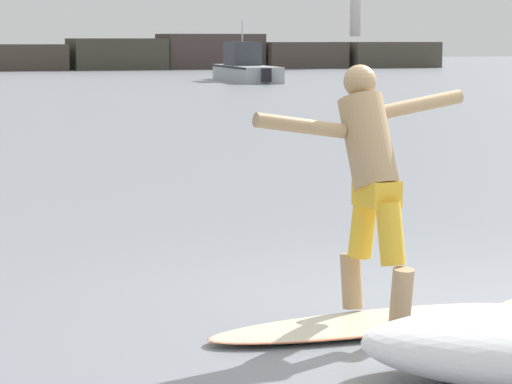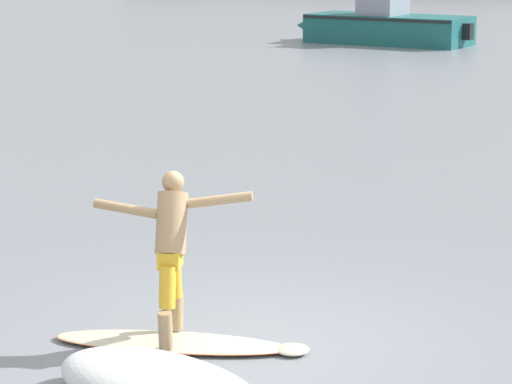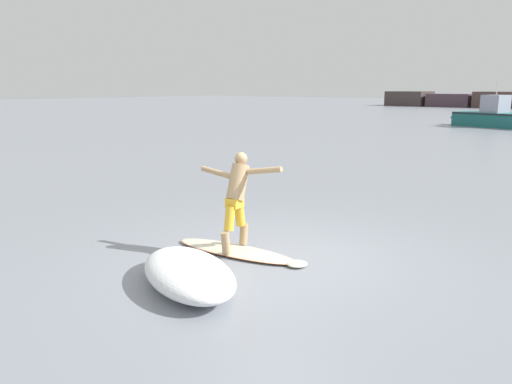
% 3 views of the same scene
% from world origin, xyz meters
% --- Properties ---
extents(ground_plane, '(200.00, 200.00, 0.00)m').
position_xyz_m(ground_plane, '(0.00, 0.00, 0.00)').
color(ground_plane, gray).
extents(surfboard, '(2.44, 0.85, 0.21)m').
position_xyz_m(surfboard, '(-0.63, -0.29, 0.04)').
color(surfboard, beige).
rests_on(surfboard, ground).
extents(surfer, '(1.48, 0.74, 1.55)m').
position_xyz_m(surfer, '(-0.68, -0.21, 0.97)').
color(surfer, tan).
rests_on(surfer, surfboard).
extents(fishing_boat_near_jetty, '(6.36, 3.48, 2.98)m').
position_xyz_m(fishing_boat_near_jetty, '(-4.15, 29.70, 0.66)').
color(fishing_boat_near_jetty, '#1C6362').
rests_on(fishing_boat_near_jetty, ground).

